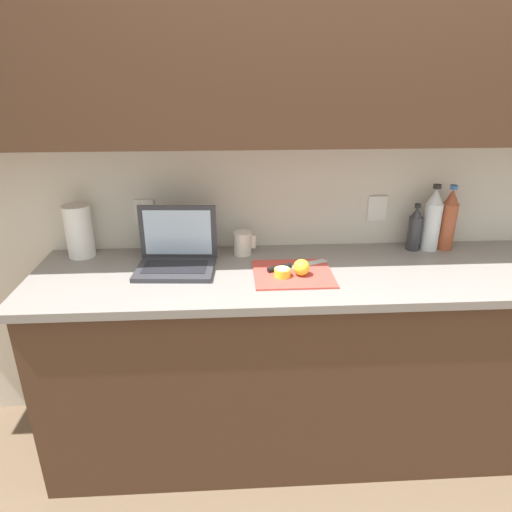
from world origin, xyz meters
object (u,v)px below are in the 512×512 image
at_px(paper_towel_roll, 79,231).
at_px(knife, 287,267).
at_px(bottle_oil_tall, 432,220).
at_px(laptop, 176,254).
at_px(measuring_cup, 243,243).
at_px(lemon_half_cut, 282,272).
at_px(bottle_water_clear, 415,229).
at_px(cutting_board, 293,274).
at_px(bottle_green_soda, 448,220).
at_px(lemon_whole_beside, 302,267).

bearing_deg(paper_towel_roll, knife, -13.44).
relative_size(bottle_oil_tall, paper_towel_roll, 1.31).
relative_size(knife, bottle_oil_tall, 0.89).
distance_m(laptop, bottle_oil_tall, 1.18).
bearing_deg(measuring_cup, paper_towel_roll, 178.24).
distance_m(lemon_half_cut, bottle_water_clear, 0.72).
distance_m(cutting_board, paper_towel_roll, 0.98).
bearing_deg(measuring_cup, bottle_green_soda, 0.73).
xyz_separation_m(knife, paper_towel_roll, (-0.92, 0.22, 0.10)).
bearing_deg(paper_towel_roll, measuring_cup, -1.76).
height_order(lemon_half_cut, bottle_water_clear, bottle_water_clear).
bearing_deg(lemon_half_cut, measuring_cup, 119.41).
distance_m(knife, bottle_water_clear, 0.66).
relative_size(bottle_water_clear, paper_towel_roll, 0.93).
distance_m(bottle_green_soda, paper_towel_roll, 1.70).
bearing_deg(bottle_green_soda, knife, -164.94).
xyz_separation_m(cutting_board, measuring_cup, (-0.20, 0.24, 0.05)).
xyz_separation_m(cutting_board, bottle_oil_tall, (0.68, 0.25, 0.14)).
bearing_deg(bottle_water_clear, laptop, -172.56).
xyz_separation_m(cutting_board, paper_towel_roll, (-0.94, 0.26, 0.12)).
relative_size(bottle_water_clear, measuring_cup, 2.08).
bearing_deg(cutting_board, knife, 112.43).
height_order(laptop, lemon_whole_beside, laptop).
bearing_deg(lemon_whole_beside, knife, 126.98).
xyz_separation_m(laptop, bottle_water_clear, (1.09, 0.14, 0.04)).
xyz_separation_m(cutting_board, knife, (-0.02, 0.04, 0.01)).
height_order(knife, bottle_water_clear, bottle_water_clear).
relative_size(lemon_whole_beside, measuring_cup, 0.64).
bearing_deg(lemon_whole_beside, laptop, 165.79).
bearing_deg(cutting_board, paper_towel_roll, 164.31).
relative_size(laptop, paper_towel_roll, 1.44).
distance_m(bottle_green_soda, bottle_oil_tall, 0.08).
xyz_separation_m(lemon_whole_beside, bottle_green_soda, (0.73, 0.28, 0.10)).
relative_size(cutting_board, lemon_half_cut, 4.90).
relative_size(laptop, lemon_half_cut, 5.17).
xyz_separation_m(lemon_half_cut, bottle_green_soda, (0.81, 0.28, 0.12)).
bearing_deg(lemon_half_cut, bottle_oil_tall, 21.23).
bearing_deg(knife, paper_towel_roll, 142.29).
height_order(laptop, cutting_board, laptop).
distance_m(lemon_half_cut, measuring_cup, 0.31).
xyz_separation_m(lemon_half_cut, paper_towel_roll, (-0.89, 0.29, 0.09)).
bearing_deg(lemon_half_cut, knife, 67.76).
xyz_separation_m(laptop, bottle_green_soda, (1.25, 0.14, 0.08)).
relative_size(bottle_green_soda, bottle_water_clear, 1.38).
bearing_deg(bottle_green_soda, measuring_cup, -179.27).
xyz_separation_m(bottle_water_clear, measuring_cup, (-0.81, -0.01, -0.05)).
bearing_deg(knife, bottle_green_soda, -9.21).
distance_m(bottle_water_clear, paper_towel_roll, 1.54).
relative_size(cutting_board, bottle_oil_tall, 1.05).
distance_m(laptop, bottle_water_clear, 1.10).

